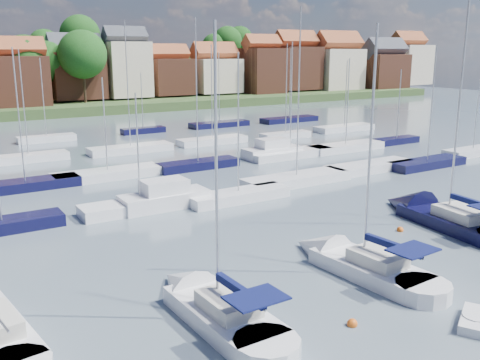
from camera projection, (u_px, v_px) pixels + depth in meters
ground at (136, 158)px, 61.32m from camera, size 260.00×260.00×0.00m
sailboat_left at (210, 306)px, 25.04m from camera, size 3.02×10.61×14.39m
sailboat_centre at (354, 263)px, 30.15m from camera, size 3.57×10.83×14.52m
sailboat_navy at (436, 216)px, 38.70m from camera, size 4.85×13.01×17.54m
tender at (476, 321)px, 24.00m from camera, size 2.90×2.36×0.57m
buoy_c at (352, 326)px, 24.00m from camera, size 0.48×0.48×0.48m
buoy_e at (400, 231)px, 36.55m from camera, size 0.46×0.46×0.46m
marina_field at (169, 160)px, 58.19m from camera, size 79.62×41.41×15.93m
far_shore_town at (12, 80)px, 137.88m from camera, size 212.46×90.00×22.27m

